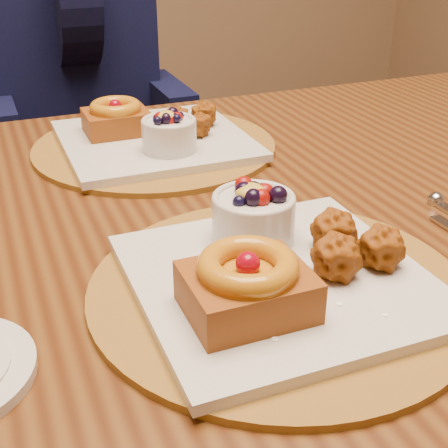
{
  "coord_description": "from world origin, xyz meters",
  "views": [
    {
      "loc": [
        -0.28,
        -0.81,
        1.1
      ],
      "look_at": [
        -0.07,
        -0.3,
        0.81
      ],
      "focal_mm": 50.0,
      "sensor_mm": 36.0,
      "label": 1
    }
  ],
  "objects_px": {
    "place_setting_near": "(275,268)",
    "diner": "(72,47)",
    "chair_far": "(68,163)",
    "place_setting_far": "(154,137)",
    "dining_table": "(204,255)"
  },
  "relations": [
    {
      "from": "dining_table",
      "to": "chair_far",
      "type": "distance_m",
      "value": 0.98
    },
    {
      "from": "place_setting_near",
      "to": "chair_far",
      "type": "bearing_deg",
      "value": 92.14
    },
    {
      "from": "place_setting_far",
      "to": "chair_far",
      "type": "bearing_deg",
      "value": 93.44
    },
    {
      "from": "dining_table",
      "to": "place_setting_far",
      "type": "distance_m",
      "value": 0.24
    },
    {
      "from": "place_setting_near",
      "to": "diner",
      "type": "bearing_deg",
      "value": 90.86
    },
    {
      "from": "dining_table",
      "to": "place_setting_near",
      "type": "xyz_separation_m",
      "value": [
        -0.0,
        -0.22,
        0.1
      ]
    },
    {
      "from": "place_setting_near",
      "to": "place_setting_far",
      "type": "relative_size",
      "value": 1.0
    },
    {
      "from": "place_setting_far",
      "to": "place_setting_near",
      "type": "bearing_deg",
      "value": -90.1
    },
    {
      "from": "place_setting_near",
      "to": "place_setting_far",
      "type": "distance_m",
      "value": 0.43
    },
    {
      "from": "place_setting_near",
      "to": "dining_table",
      "type": "bearing_deg",
      "value": 89.26
    },
    {
      "from": "chair_far",
      "to": "place_setting_far",
      "type": "bearing_deg",
      "value": -97.28
    },
    {
      "from": "place_setting_near",
      "to": "diner",
      "type": "distance_m",
      "value": 1.06
    },
    {
      "from": "place_setting_near",
      "to": "place_setting_far",
      "type": "xyz_separation_m",
      "value": [
        0.0,
        0.43,
        -0.0
      ]
    },
    {
      "from": "place_setting_far",
      "to": "diner",
      "type": "xyz_separation_m",
      "value": [
        -0.02,
        0.63,
        0.02
      ]
    },
    {
      "from": "chair_far",
      "to": "dining_table",
      "type": "bearing_deg",
      "value": -97.93
    }
  ]
}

